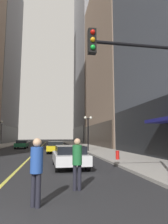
{
  "coord_description": "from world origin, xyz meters",
  "views": [
    {
      "loc": [
        1.85,
        -3.57,
        1.86
      ],
      "look_at": [
        8.68,
        36.93,
        7.13
      ],
      "focal_mm": 31.04,
      "sensor_mm": 36.0,
      "label": 1
    }
  ],
  "objects": [
    {
      "name": "ground_plane",
      "position": [
        0.0,
        35.0,
        0.0
      ],
      "size": [
        200.0,
        200.0,
        0.0
      ],
      "primitive_type": "plane",
      "color": "#262628"
    },
    {
      "name": "pedestrian_in_blue_hoodie",
      "position": [
        1.47,
        1.98,
        1.07
      ],
      "size": [
        0.47,
        0.47,
        1.82
      ],
      "color": "black",
      "rests_on": "ground"
    },
    {
      "name": "building_right_mid",
      "position": [
        15.87,
        34.5,
        17.82
      ],
      "size": [
        10.94,
        24.0,
        35.81
      ],
      "color": "gray",
      "rests_on": "ground"
    },
    {
      "name": "sidewalk_right",
      "position": [
        8.25,
        35.0,
        0.07
      ],
      "size": [
        4.5,
        78.0,
        0.15
      ],
      "primitive_type": "cube",
      "color": "#9E9991",
      "rests_on": "ground"
    },
    {
      "name": "street_lamp_right_mid",
      "position": [
        6.4,
        20.34,
        3.26
      ],
      "size": [
        1.06,
        0.36,
        4.43
      ],
      "color": "black",
      "rests_on": "ground"
    },
    {
      "name": "pedestrian_in_green_parka",
      "position": [
        2.78,
        3.41,
        1.06
      ],
      "size": [
        0.37,
        0.37,
        1.8
      ],
      "color": "black",
      "rests_on": "ground"
    },
    {
      "name": "car_yellow",
      "position": [
        2.39,
        19.47,
        0.72
      ],
      "size": [
        2.07,
        4.19,
        1.32
      ],
      "color": "yellow",
      "rests_on": "ground"
    },
    {
      "name": "traffic_light_near_right",
      "position": [
        5.35,
        2.74,
        3.74
      ],
      "size": [
        3.43,
        0.35,
        5.65
      ],
      "color": "black",
      "rests_on": "ground"
    },
    {
      "name": "lane_centre_stripe",
      "position": [
        0.0,
        35.0,
        0.0
      ],
      "size": [
        0.16,
        70.0,
        0.01
      ],
      "primitive_type": "cube",
      "color": "#E5D64C",
      "rests_on": "ground"
    },
    {
      "name": "building_right_far",
      "position": [
        17.54,
        60.0,
        44.8
      ],
      "size": [
        14.26,
        26.0,
        89.75
      ],
      "color": "gray",
      "rests_on": "ground"
    },
    {
      "name": "car_green",
      "position": [
        -2.79,
        29.15,
        0.72
      ],
      "size": [
        1.75,
        4.08,
        1.32
      ],
      "color": "#196038",
      "rests_on": "ground"
    },
    {
      "name": "fire_hydrant_right",
      "position": [
        6.9,
        10.92,
        0.4
      ],
      "size": [
        0.28,
        0.28,
        0.8
      ],
      "primitive_type": "cylinder",
      "color": "red",
      "rests_on": "ground"
    },
    {
      "name": "car_white",
      "position": [
        2.99,
        8.48,
        0.72
      ],
      "size": [
        2.02,
        4.23,
        1.32
      ],
      "color": "silver",
      "rests_on": "ground"
    }
  ]
}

